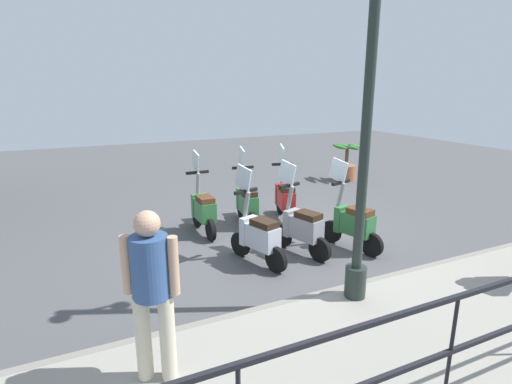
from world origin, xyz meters
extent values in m
plane|color=#4C4C4F|center=(0.00, 0.00, 0.00)|extent=(28.00, 28.00, 0.00)
cube|color=gray|center=(-3.20, 0.00, 0.07)|extent=(2.20, 20.00, 0.15)
cube|color=gray|center=(-2.15, 0.00, 0.07)|extent=(0.10, 20.00, 0.15)
cylinder|color=black|center=(-4.20, 0.89, 0.68)|extent=(0.03, 0.03, 1.05)
cylinder|color=#232D28|center=(-2.40, 0.34, 0.35)|extent=(0.26, 0.26, 0.40)
cylinder|color=#232D28|center=(-2.40, 0.34, 2.27)|extent=(0.12, 0.12, 4.25)
cylinder|color=beige|center=(-2.76, 2.99, 0.56)|extent=(0.14, 0.14, 0.82)
cylinder|color=beige|center=(-2.86, 2.79, 0.56)|extent=(0.14, 0.14, 0.82)
cylinder|color=#335184|center=(-2.81, 2.89, 1.25)|extent=(0.43, 0.43, 0.55)
sphere|color=tan|center=(-2.81, 2.89, 1.63)|extent=(0.22, 0.22, 0.22)
cylinder|color=tan|center=(-2.72, 3.07, 1.26)|extent=(0.09, 0.09, 0.52)
cylinder|color=tan|center=(-2.91, 2.71, 1.26)|extent=(0.09, 0.09, 0.52)
cylinder|color=#9E5B3D|center=(3.40, -3.94, 0.23)|extent=(0.56, 0.56, 0.45)
cylinder|color=brown|center=(3.40, -3.94, 0.70)|extent=(0.10, 0.10, 0.50)
ellipsoid|color=#387A33|center=(3.65, -3.94, 1.00)|extent=(0.56, 0.16, 0.10)
ellipsoid|color=#387A33|center=(3.15, -3.94, 1.00)|extent=(0.56, 0.16, 0.10)
ellipsoid|color=#387A33|center=(3.40, -3.69, 1.00)|extent=(0.56, 0.16, 0.10)
ellipsoid|color=#387A33|center=(3.40, -4.19, 1.00)|extent=(0.56, 0.16, 0.10)
ellipsoid|color=#387A33|center=(3.58, -3.76, 1.00)|extent=(0.56, 0.16, 0.10)
ellipsoid|color=#387A33|center=(3.22, -4.12, 1.00)|extent=(0.56, 0.16, 0.10)
cylinder|color=black|center=(-0.47, -0.67, 0.20)|extent=(0.41, 0.19, 0.40)
cylinder|color=black|center=(-1.27, -0.90, 0.20)|extent=(0.41, 0.19, 0.40)
cube|color=#2D6B38|center=(-0.95, -0.81, 0.48)|extent=(0.65, 0.44, 0.36)
cube|color=#2D6B38|center=(-0.67, -0.73, 0.50)|extent=(0.20, 0.32, 0.44)
cube|color=#4C2D19|center=(-1.02, -0.83, 0.71)|extent=(0.46, 0.36, 0.10)
cylinder|color=gray|center=(-0.62, -0.71, 0.85)|extent=(0.20, 0.12, 0.55)
cube|color=black|center=(-0.62, -0.71, 1.13)|extent=(0.18, 0.44, 0.05)
cube|color=silver|center=(-0.56, -0.69, 1.33)|extent=(0.38, 0.14, 0.42)
cylinder|color=black|center=(-0.29, 0.23, 0.20)|extent=(0.41, 0.20, 0.40)
cylinder|color=black|center=(-1.08, -0.02, 0.20)|extent=(0.41, 0.20, 0.40)
cube|color=gray|center=(-0.76, 0.08, 0.48)|extent=(0.66, 0.45, 0.36)
cube|color=gray|center=(-0.49, 0.16, 0.50)|extent=(0.21, 0.32, 0.44)
cube|color=black|center=(-0.83, 0.06, 0.71)|extent=(0.46, 0.37, 0.10)
cylinder|color=gray|center=(-0.43, 0.18, 0.85)|extent=(0.20, 0.12, 0.55)
cube|color=black|center=(-0.43, 0.18, 1.13)|extent=(0.19, 0.44, 0.05)
cube|color=silver|center=(-0.37, 0.20, 1.33)|extent=(0.38, 0.15, 0.42)
cylinder|color=black|center=(-0.32, 1.03, 0.20)|extent=(0.41, 0.20, 0.40)
cylinder|color=black|center=(-1.12, 0.78, 0.20)|extent=(0.41, 0.20, 0.40)
cube|color=#B7BCC6|center=(-0.80, 0.88, 0.48)|extent=(0.66, 0.45, 0.36)
cube|color=#B7BCC6|center=(-0.53, 0.97, 0.50)|extent=(0.20, 0.32, 0.44)
cube|color=black|center=(-0.87, 0.86, 0.71)|extent=(0.46, 0.37, 0.10)
cylinder|color=gray|center=(-0.47, 0.99, 0.85)|extent=(0.20, 0.12, 0.55)
cube|color=black|center=(-0.47, 0.99, 1.13)|extent=(0.19, 0.44, 0.05)
cube|color=silver|center=(-0.41, 1.00, 1.33)|extent=(0.38, 0.14, 0.42)
cylinder|color=black|center=(1.38, -0.63, 0.20)|extent=(0.41, 0.18, 0.40)
cylinder|color=black|center=(0.58, -0.41, 0.20)|extent=(0.41, 0.18, 0.40)
cube|color=#B21E1E|center=(0.90, -0.50, 0.48)|extent=(0.65, 0.43, 0.36)
cube|color=#B21E1E|center=(1.18, -0.57, 0.50)|extent=(0.20, 0.32, 0.44)
cube|color=black|center=(0.83, -0.48, 0.71)|extent=(0.46, 0.36, 0.10)
cylinder|color=gray|center=(1.24, -0.59, 0.85)|extent=(0.19, 0.12, 0.55)
cube|color=black|center=(1.24, -0.59, 1.13)|extent=(0.18, 0.44, 0.05)
cube|color=silver|center=(1.29, -0.61, 1.33)|extent=(0.38, 0.13, 0.42)
cylinder|color=black|center=(1.41, 0.28, 0.20)|extent=(0.41, 0.14, 0.40)
cylinder|color=black|center=(0.59, 0.39, 0.20)|extent=(0.41, 0.14, 0.40)
cube|color=#2D6B38|center=(0.92, 0.35, 0.48)|extent=(0.63, 0.36, 0.36)
cube|color=#2D6B38|center=(1.20, 0.30, 0.50)|extent=(0.16, 0.31, 0.44)
cube|color=black|center=(0.85, 0.36, 0.71)|extent=(0.43, 0.31, 0.10)
cylinder|color=gray|center=(1.26, 0.30, 0.85)|extent=(0.19, 0.10, 0.55)
cube|color=black|center=(1.26, 0.30, 1.13)|extent=(0.12, 0.44, 0.05)
cube|color=silver|center=(1.32, 0.29, 1.33)|extent=(0.39, 0.08, 0.42)
cylinder|color=black|center=(1.35, 1.26, 0.20)|extent=(0.40, 0.08, 0.40)
cylinder|color=black|center=(0.52, 1.26, 0.20)|extent=(0.40, 0.08, 0.40)
cube|color=#2D6B38|center=(0.85, 1.26, 0.48)|extent=(0.60, 0.29, 0.36)
cube|color=#2D6B38|center=(1.14, 1.26, 0.50)|extent=(0.12, 0.30, 0.44)
cube|color=#4C2D19|center=(0.78, 1.26, 0.71)|extent=(0.40, 0.26, 0.10)
cylinder|color=gray|center=(1.20, 1.26, 0.85)|extent=(0.18, 0.07, 0.55)
cube|color=black|center=(1.20, 1.26, 1.13)|extent=(0.06, 0.44, 0.05)
cube|color=silver|center=(1.26, 1.26, 1.33)|extent=(0.39, 0.03, 0.42)
camera|label=1|loc=(-5.98, 3.38, 2.72)|focal=28.00mm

